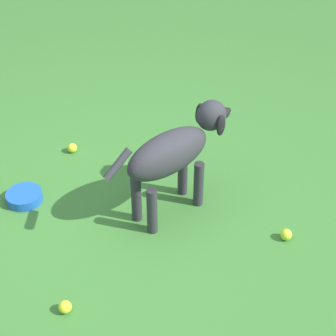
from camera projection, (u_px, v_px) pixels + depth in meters
name	position (u px, v px, depth m)	size (l,w,h in m)	color
ground	(126.00, 223.00, 3.21)	(14.00, 14.00, 0.00)	#38722D
dog	(175.00, 151.00, 3.08)	(0.38, 0.90, 0.63)	#2D2D33
tennis_ball_0	(72.00, 148.00, 3.77)	(0.07, 0.07, 0.07)	#CDDB2D
tennis_ball_1	(65.00, 307.00, 2.68)	(0.07, 0.07, 0.07)	#CCE02A
tennis_ball_2	(286.00, 235.00, 3.08)	(0.07, 0.07, 0.07)	#C0DC2F
water_bowl	(24.00, 197.00, 3.35)	(0.22, 0.22, 0.06)	blue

